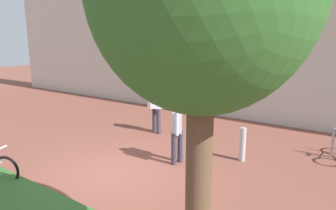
% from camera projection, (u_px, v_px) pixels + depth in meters
% --- Properties ---
extents(ground_plane, '(60.00, 60.00, 0.00)m').
position_uv_depth(ground_plane, '(113.00, 173.00, 7.36)').
color(ground_plane, brown).
extents(bollard_steel, '(0.16, 0.16, 0.90)m').
position_uv_depth(bollard_steel, '(243.00, 144.00, 8.02)').
color(bollard_steel, '#ADADB2').
rests_on(bollard_steel, ground).
extents(person_shirt_white, '(0.54, 0.41, 1.72)m').
position_uv_depth(person_shirt_white, '(156.00, 104.00, 10.35)').
color(person_shirt_white, '#383342').
rests_on(person_shirt_white, ground).
extents(person_shirt_blue, '(0.42, 0.53, 1.72)m').
position_uv_depth(person_shirt_blue, '(177.00, 127.00, 7.75)').
color(person_shirt_blue, '#383342').
rests_on(person_shirt_blue, ground).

